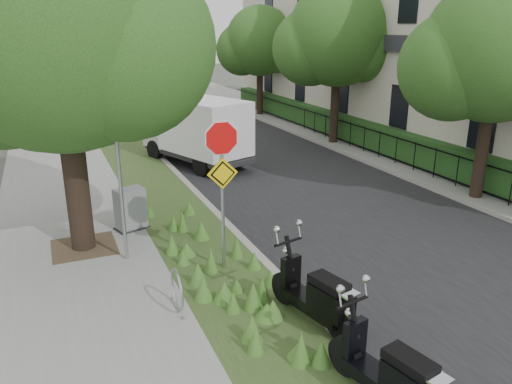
# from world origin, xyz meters

# --- Properties ---
(ground) EXTENTS (120.00, 120.00, 0.00)m
(ground) POSITION_xyz_m (0.00, 0.00, 0.00)
(ground) COLOR #4C5147
(ground) RESTS_ON ground
(sidewalk_near) EXTENTS (3.50, 60.00, 0.12)m
(sidewalk_near) POSITION_xyz_m (-4.25, 10.00, 0.06)
(sidewalk_near) COLOR gray
(sidewalk_near) RESTS_ON ground
(verge) EXTENTS (2.00, 60.00, 0.12)m
(verge) POSITION_xyz_m (-1.50, 10.00, 0.06)
(verge) COLOR #2E481F
(verge) RESTS_ON ground
(kerb_near) EXTENTS (0.20, 60.00, 0.13)m
(kerb_near) POSITION_xyz_m (-0.50, 10.00, 0.07)
(kerb_near) COLOR #9E9991
(kerb_near) RESTS_ON ground
(road) EXTENTS (7.00, 60.00, 0.01)m
(road) POSITION_xyz_m (3.00, 10.00, 0.01)
(road) COLOR black
(road) RESTS_ON ground
(kerb_far) EXTENTS (0.20, 60.00, 0.13)m
(kerb_far) POSITION_xyz_m (6.50, 10.00, 0.07)
(kerb_far) COLOR #9E9991
(kerb_far) RESTS_ON ground
(footpath_far) EXTENTS (3.20, 60.00, 0.12)m
(footpath_far) POSITION_xyz_m (8.20, 10.00, 0.06)
(footpath_far) COLOR gray
(footpath_far) RESTS_ON ground
(street_tree_main) EXTENTS (6.21, 5.54, 7.66)m
(street_tree_main) POSITION_xyz_m (-4.08, 2.86, 4.80)
(street_tree_main) COLOR black
(street_tree_main) RESTS_ON ground
(bare_post) EXTENTS (0.08, 0.08, 4.00)m
(bare_post) POSITION_xyz_m (-3.20, 1.80, 2.12)
(bare_post) COLOR #A5A8AD
(bare_post) RESTS_ON ground
(bike_hoop) EXTENTS (0.06, 0.78, 0.77)m
(bike_hoop) POSITION_xyz_m (-2.70, -0.60, 0.50)
(bike_hoop) COLOR #A5A8AD
(bike_hoop) RESTS_ON ground
(sign_assembly) EXTENTS (0.94, 0.08, 3.22)m
(sign_assembly) POSITION_xyz_m (-1.40, 0.58, 2.33)
(sign_assembly) COLOR #A5A8AD
(sign_assembly) RESTS_ON ground
(fence_far) EXTENTS (0.04, 24.00, 1.00)m
(fence_far) POSITION_xyz_m (7.20, 10.00, 0.67)
(fence_far) COLOR black
(fence_far) RESTS_ON ground
(hedge_far) EXTENTS (1.00, 24.00, 1.10)m
(hedge_far) POSITION_xyz_m (7.90, 10.00, 0.67)
(hedge_far) COLOR #1D4619
(hedge_far) RESTS_ON footpath_far
(terrace_houses) EXTENTS (7.40, 26.40, 8.20)m
(terrace_houses) POSITION_xyz_m (11.49, 10.00, 4.16)
(terrace_houses) COLOR beige
(terrace_houses) RESTS_ON ground
(far_tree_a) EXTENTS (4.60, 4.10, 6.22)m
(far_tree_a) POSITION_xyz_m (6.94, 2.05, 4.13)
(far_tree_a) COLOR black
(far_tree_a) RESTS_ON ground
(far_tree_b) EXTENTS (4.83, 4.31, 6.56)m
(far_tree_b) POSITION_xyz_m (6.94, 10.05, 4.37)
(far_tree_b) COLOR black
(far_tree_b) RESTS_ON ground
(far_tree_c) EXTENTS (4.37, 3.89, 5.93)m
(far_tree_c) POSITION_xyz_m (6.94, 18.04, 3.95)
(far_tree_c) COLOR black
(far_tree_c) RESTS_ON ground
(scooter_near) EXTENTS (0.71, 1.98, 0.95)m
(scooter_near) POSITION_xyz_m (-0.65, -2.05, 0.58)
(scooter_near) COLOR black
(scooter_near) RESTS_ON ground
(scooter_far) EXTENTS (0.66, 1.93, 0.93)m
(scooter_far) POSITION_xyz_m (-0.74, -4.13, 0.57)
(scooter_far) COLOR black
(scooter_far) RESTS_ON ground
(box_truck) EXTENTS (3.26, 4.95, 2.10)m
(box_truck) POSITION_xyz_m (0.62, 9.09, 1.37)
(box_truck) COLOR #262628
(box_truck) RESTS_ON ground
(utility_cabinet) EXTENTS (0.90, 0.73, 1.03)m
(utility_cabinet) POSITION_xyz_m (-2.80, 3.50, 0.62)
(utility_cabinet) COLOR #262628
(utility_cabinet) RESTS_ON ground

